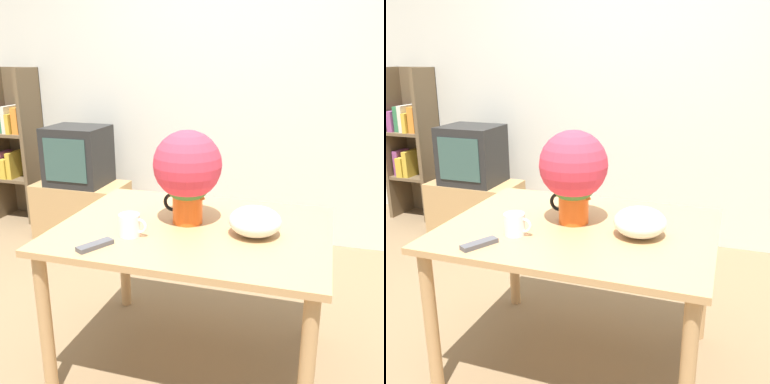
{
  "view_description": "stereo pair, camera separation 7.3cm",
  "coord_description": "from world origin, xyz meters",
  "views": [
    {
      "loc": [
        0.72,
        -1.89,
        1.49
      ],
      "look_at": [
        0.14,
        0.01,
        0.88
      ],
      "focal_mm": 42.0,
      "sensor_mm": 36.0,
      "label": 1
    },
    {
      "loc": [
        0.79,
        -1.87,
        1.49
      ],
      "look_at": [
        0.14,
        0.01,
        0.88
      ],
      "focal_mm": 42.0,
      "sensor_mm": 36.0,
      "label": 2
    }
  ],
  "objects": [
    {
      "name": "ground_plane",
      "position": [
        0.0,
        0.0,
        0.0
      ],
      "size": [
        12.0,
        12.0,
        0.0
      ],
      "primitive_type": "plane",
      "color": "#7F6647"
    },
    {
      "name": "wall_back",
      "position": [
        0.0,
        1.7,
        1.3
      ],
      "size": [
        8.0,
        0.05,
        2.6
      ],
      "color": "silver",
      "rests_on": "ground_plane"
    },
    {
      "name": "table",
      "position": [
        0.16,
        -0.03,
        0.63
      ],
      "size": [
        1.23,
        0.93,
        0.73
      ],
      "color": "tan",
      "rests_on": "ground_plane"
    },
    {
      "name": "flower_vase",
      "position": [
        0.12,
        0.01,
        0.98
      ],
      "size": [
        0.32,
        0.32,
        0.44
      ],
      "color": "#E05619",
      "rests_on": "table"
    },
    {
      "name": "coffee_mug",
      "position": [
        -0.07,
        -0.21,
        0.78
      ],
      "size": [
        0.13,
        0.09,
        0.1
      ],
      "color": "white",
      "rests_on": "table"
    },
    {
      "name": "white_bowl",
      "position": [
        0.45,
        -0.05,
        0.79
      ],
      "size": [
        0.23,
        0.23,
        0.13
      ],
      "color": "silver",
      "rests_on": "table"
    },
    {
      "name": "remote_control",
      "position": [
        -0.16,
        -0.38,
        0.74
      ],
      "size": [
        0.12,
        0.16,
        0.02
      ],
      "color": "#4C4C51",
      "rests_on": "table"
    },
    {
      "name": "tv_stand",
      "position": [
        -1.22,
        1.28,
        0.23
      ],
      "size": [
        0.75,
        0.41,
        0.46
      ],
      "color": "tan",
      "rests_on": "ground_plane"
    },
    {
      "name": "tv_set",
      "position": [
        -1.22,
        1.28,
        0.7
      ],
      "size": [
        0.47,
        0.4,
        0.48
      ],
      "color": "black",
      "rests_on": "tv_stand"
    },
    {
      "name": "bookshelf",
      "position": [
        -2.02,
        1.54,
        0.7
      ],
      "size": [
        0.43,
        0.32,
        1.39
      ],
      "color": "brown",
      "rests_on": "ground_plane"
    }
  ]
}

